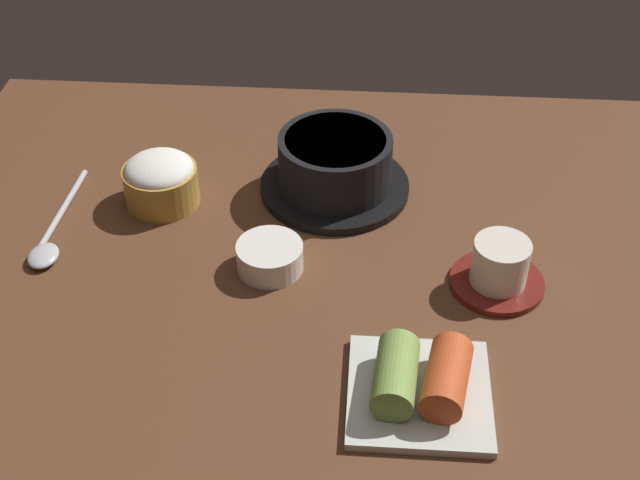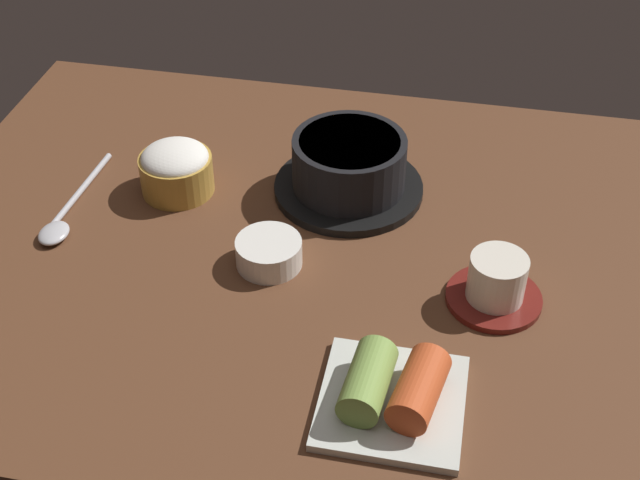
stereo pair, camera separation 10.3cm
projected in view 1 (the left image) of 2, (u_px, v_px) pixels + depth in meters
The scene contains 7 objects.
dining_table at pixel (305, 254), 106.85cm from camera, with size 100.00×76.00×2.00cm, color #56331E.
stone_pot at pixel (335, 166), 112.86cm from camera, with size 19.54×19.54×8.00cm.
rice_bowl at pixel (160, 180), 111.18cm from camera, with size 9.51×9.51×6.74cm.
tea_cup_with_saucer at pixel (499, 268), 99.33cm from camera, with size 10.88×10.88×6.19cm.
banchan_cup_center at pixel (270, 256), 102.25cm from camera, with size 7.88×7.88×3.35cm.
kimchi_plate at pixel (420, 383), 86.91cm from camera, with size 14.39×14.39×5.27cm.
spoon at pixel (50, 240), 106.39cm from camera, with size 3.60×20.09×1.35cm.
Camera 1 is at (7.48, -80.76, 70.60)cm, focal length 49.06 mm.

